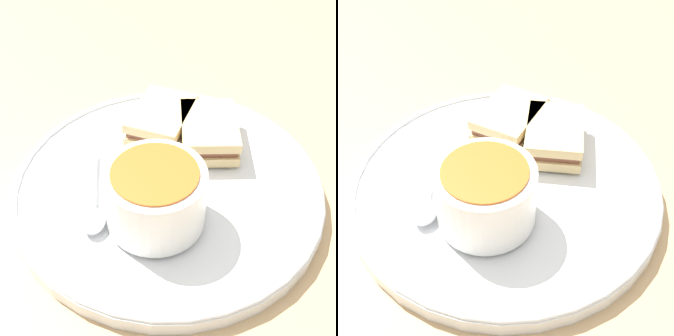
# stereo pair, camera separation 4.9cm
# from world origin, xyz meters

# --- Properties ---
(ground_plane) EXTENTS (2.40, 2.40, 0.00)m
(ground_plane) POSITION_xyz_m (0.00, 0.00, 0.00)
(ground_plane) COLOR tan
(plate) EXTENTS (0.34, 0.34, 0.02)m
(plate) POSITION_xyz_m (0.00, 0.00, 0.01)
(plate) COLOR white
(plate) RESTS_ON ground_plane
(soup_bowl) EXTENTS (0.10, 0.10, 0.06)m
(soup_bowl) POSITION_xyz_m (0.04, 0.03, 0.05)
(soup_bowl) COLOR white
(soup_bowl) RESTS_ON plate
(spoon) EXTENTS (0.08, 0.10, 0.01)m
(spoon) POSITION_xyz_m (0.09, -0.01, 0.02)
(spoon) COLOR silver
(spoon) RESTS_ON plate
(sandwich_half_near) EXTENTS (0.10, 0.11, 0.03)m
(sandwich_half_near) POSITION_xyz_m (-0.08, -0.02, 0.04)
(sandwich_half_near) COLOR #DBBC7F
(sandwich_half_near) RESTS_ON plate
(sandwich_half_far) EXTENTS (0.11, 0.10, 0.03)m
(sandwich_half_far) POSITION_xyz_m (-0.05, -0.07, 0.04)
(sandwich_half_far) COLOR #DBBC7F
(sandwich_half_far) RESTS_ON plate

